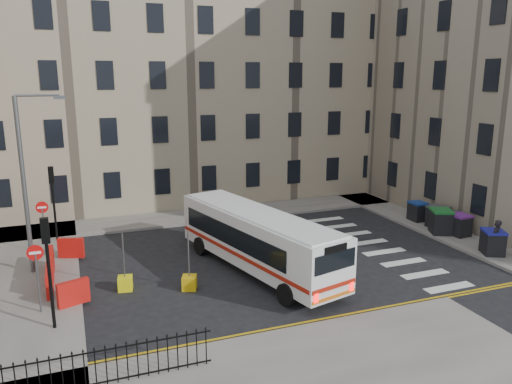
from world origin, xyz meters
TOP-DOWN VIEW (x-y plane):
  - ground at (0.00, 0.00)m, footprint 120.00×120.00m
  - pavement_north at (-6.00, 8.60)m, footprint 36.00×3.20m
  - pavement_east at (9.00, 4.00)m, footprint 2.40×26.00m
  - pavement_west at (-14.00, 1.00)m, footprint 6.00×22.00m
  - terrace_north at (-7.00, 15.50)m, footprint 38.30×10.80m
  - traffic_light_nw at (-12.00, 6.50)m, footprint 0.28×0.22m
  - traffic_light_sw at (-12.00, -4.00)m, footprint 0.28×0.22m
  - streetlamp at (-13.00, 2.00)m, footprint 0.50×0.22m
  - no_entry_north at (-12.50, 4.50)m, footprint 0.60×0.08m
  - no_entry_south at (-12.50, -2.50)m, footprint 0.60×0.08m
  - roadworks_barriers at (-11.84, 0.50)m, footprint 1.66×6.26m
  - iron_railings at (-11.25, -8.20)m, footprint 7.80×0.04m
  - bus at (-3.13, -1.25)m, footprint 4.80×10.55m
  - wheelie_bin_a at (8.68, -3.72)m, footprint 1.37×1.44m
  - wheelie_bin_b at (9.30, -0.73)m, footprint 1.04×1.17m
  - wheelie_bin_c at (8.58, -0.03)m, footprint 1.52×1.60m
  - wheelie_bin_d at (9.28, 1.03)m, footprint 1.34×1.43m
  - wheelie_bin_e at (9.04, 2.56)m, footprint 0.95×1.08m
  - pedestrian at (8.55, -3.97)m, footprint 0.80×0.68m
  - bollard_yellow at (-6.61, -2.17)m, footprint 0.77×0.77m
  - bollard_chevron at (-9.20, -1.25)m, footprint 0.69×0.69m

SIDE VIEW (x-z plane):
  - ground at x=0.00m, z-range 0.00..0.00m
  - pavement_north at x=-6.00m, z-range 0.00..0.15m
  - pavement_east at x=9.00m, z-range 0.00..0.15m
  - pavement_west at x=-14.00m, z-range 0.00..0.15m
  - bollard_yellow at x=-6.61m, z-range 0.00..0.60m
  - bollard_chevron at x=-9.20m, z-range 0.00..0.60m
  - roadworks_barriers at x=-11.84m, z-range 0.15..1.15m
  - wheelie_bin_e at x=9.04m, z-range 0.15..1.33m
  - iron_railings at x=-11.25m, z-range 0.15..1.35m
  - wheelie_bin_b at x=9.30m, z-range 0.16..1.38m
  - wheelie_bin_a at x=8.68m, z-range 0.16..1.41m
  - wheelie_bin_d at x=9.28m, z-range 0.16..1.43m
  - wheelie_bin_c at x=8.58m, z-range 0.16..1.55m
  - pedestrian at x=8.55m, z-range 0.15..2.02m
  - bus at x=-3.13m, z-range 0.22..3.02m
  - no_entry_north at x=-12.50m, z-range 0.58..3.58m
  - no_entry_south at x=-12.50m, z-range 0.58..3.58m
  - traffic_light_nw at x=-12.00m, z-range 0.82..4.92m
  - traffic_light_sw at x=-12.00m, z-range 0.82..4.92m
  - streetlamp at x=-13.00m, z-range 0.27..8.41m
  - terrace_north at x=-7.00m, z-range 0.02..17.22m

